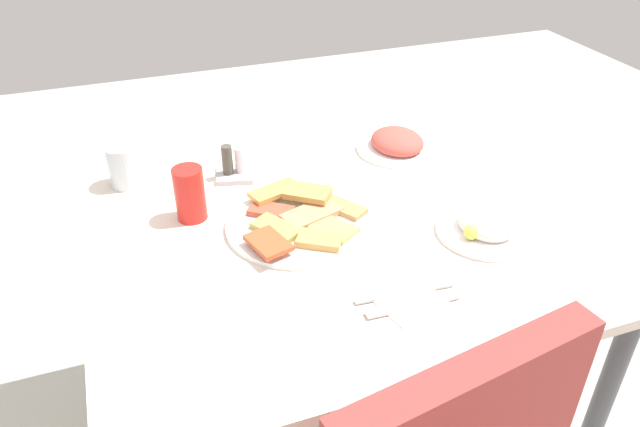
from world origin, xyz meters
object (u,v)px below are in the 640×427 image
paper_napkin (408,300)px  condiment_caddy (234,167)px  pide_platter (299,221)px  fork (404,292)px  salad_plate_rice (397,143)px  dining_table (334,252)px  soda_can (190,194)px  salad_plate_greens (485,227)px  spoon (413,305)px  drinking_glass (125,166)px

paper_napkin → condiment_caddy: bearing=-70.8°
pide_platter → fork: bearing=111.7°
salad_plate_rice → condiment_caddy: condiment_caddy is taller
salad_plate_rice → fork: salad_plate_rice is taller
pide_platter → dining_table: bearing=164.9°
soda_can → paper_napkin: size_ratio=1.07×
soda_can → salad_plate_rice: bearing=-166.0°
dining_table → condiment_caddy: 0.34m
salad_plate_greens → soda_can: (0.57, -0.27, 0.04)m
dining_table → soda_can: bearing=-24.7°
dining_table → salad_plate_greens: (-0.29, 0.14, 0.09)m
soda_can → fork: bearing=129.5°
pide_platter → spoon: 0.34m
dining_table → paper_napkin: 0.29m
spoon → salad_plate_rice: bearing=-111.2°
paper_napkin → spoon: spoon is taller
salad_plate_greens → salad_plate_rice: bearing=-89.2°
dining_table → condiment_caddy: condiment_caddy is taller
salad_plate_rice → condiment_caddy: (0.44, -0.01, 0.01)m
salad_plate_rice → fork: size_ratio=1.11×
dining_table → salad_plate_rice: (-0.28, -0.27, 0.10)m
salad_plate_greens → dining_table: bearing=-26.3°
paper_napkin → fork: bearing=-90.0°
salad_plate_greens → paper_napkin: size_ratio=1.82×
dining_table → pide_platter: 0.12m
dining_table → fork: size_ratio=5.47×
pide_platter → condiment_caddy: 0.27m
condiment_caddy → pide_platter: bearing=107.6°
condiment_caddy → spoon: bearing=108.6°
dining_table → salad_plate_rice: bearing=-135.9°
fork → condiment_caddy: bearing=-66.0°
salad_plate_greens → paper_napkin: 0.29m
fork → spoon: bearing=94.3°
fork → spoon: (-0.00, 0.04, 0.00)m
dining_table → spoon: size_ratio=5.76×
pide_platter → drinking_glass: 0.46m
drinking_glass → dining_table: bearing=141.1°
salad_plate_greens → salad_plate_rice: 0.41m
salad_plate_greens → soda_can: size_ratio=1.71×
salad_plate_greens → condiment_caddy: bearing=-43.5°
salad_plate_greens → condiment_caddy: size_ratio=1.90×
paper_napkin → soda_can: bearing=-51.8°
salad_plate_rice → spoon: salad_plate_rice is taller
condiment_caddy → salad_plate_rice: bearing=179.1°
dining_table → salad_plate_greens: size_ratio=5.08×
salad_plate_greens → paper_napkin: bearing=29.0°
salad_plate_greens → drinking_glass: bearing=-34.1°
salad_plate_greens → drinking_glass: size_ratio=2.03×
salad_plate_rice → paper_napkin: salad_plate_rice is taller
dining_table → paper_napkin: (-0.04, 0.28, 0.08)m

